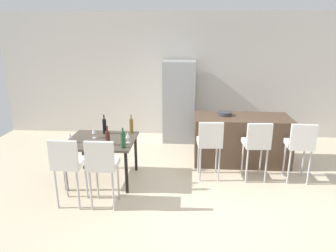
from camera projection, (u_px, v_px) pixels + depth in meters
The scene contains 18 objects.
ground_plane at pixel (213, 188), 5.03m from camera, with size 10.00×10.00×0.00m, color beige.
back_wall at pixel (208, 76), 7.27m from camera, with size 10.00×0.12×2.90m, color beige.
kitchen_island at pixel (241, 140), 5.92m from camera, with size 1.79×0.80×0.92m, color #4C3828.
bar_chair_left at pixel (210, 141), 5.15m from camera, with size 0.43×0.43×1.05m.
bar_chair_middle at pixel (257, 142), 5.09m from camera, with size 0.43×0.43×1.05m.
bar_chair_right at pixel (300, 143), 5.04m from camera, with size 0.42×0.42×1.05m.
dining_table at pixel (102, 143), 5.12m from camera, with size 1.10×0.95×0.74m.
dining_chair_near at pixel (67, 162), 4.32m from camera, with size 0.41×0.41×1.05m.
dining_chair_far at pixel (102, 163), 4.29m from camera, with size 0.40×0.40×1.05m.
wine_bottle_right at pixel (104, 126), 5.35m from camera, with size 0.07×0.07×0.34m.
wine_bottle_middle at pixel (123, 140), 4.69m from camera, with size 0.07×0.07×0.32m.
wine_bottle_corner at pixel (131, 126), 5.38m from camera, with size 0.07×0.07×0.33m.
wine_bottle_end at pixel (108, 138), 4.81m from camera, with size 0.07×0.07×0.31m.
wine_glass_left at pixel (128, 135), 4.91m from camera, with size 0.07×0.07×0.17m.
wine_glass_far at pixel (94, 131), 5.13m from camera, with size 0.07×0.07×0.17m.
wine_glass_near at pixel (70, 135), 4.91m from camera, with size 0.07×0.07×0.17m.
refrigerator at pixel (179, 101), 7.05m from camera, with size 0.72×0.68×1.84m, color #939699.
fruit_bowl at pixel (225, 114), 5.86m from camera, with size 0.27×0.27×0.07m, color #333338.
Camera 1 is at (-0.40, -4.55, 2.45)m, focal length 32.75 mm.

